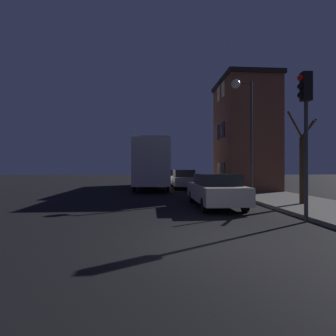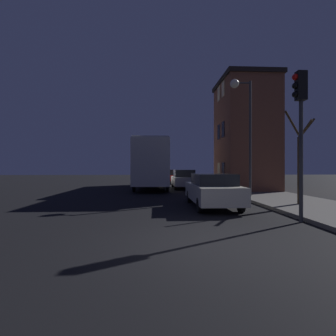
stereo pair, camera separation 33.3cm
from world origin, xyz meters
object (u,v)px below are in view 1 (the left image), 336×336
Objects in this scene: car_near_lane at (215,190)px; car_far_lane at (175,176)px; bare_tree at (302,162)px; streetlamp at (244,111)px; car_mid_lane at (183,179)px; bus at (151,161)px; traffic_light at (305,115)px.

car_near_lane is 0.95× the size of car_far_lane.
bare_tree is 4.00m from car_near_lane.
bare_tree is 0.83× the size of car_far_lane.
streetlamp is 8.49m from car_mid_lane.
streetlamp is 4.76m from bare_tree.
traffic_light is at bearing -71.19° from bus.
car_far_lane is at bearing 101.78° from bare_tree.
car_mid_lane is 0.92× the size of car_far_lane.
car_mid_lane is (2.66, -0.44, -1.47)m from bus.
car_mid_lane is (-3.91, 10.43, -1.15)m from bare_tree.
streetlamp reaches higher than traffic_light.
traffic_light is 0.46× the size of bus.
bus is (-6.57, 10.86, 0.31)m from bare_tree.
bare_tree is (1.36, -3.45, -2.97)m from streetlamp.
streetlamp is 15.71m from car_far_lane.
bus is 2.31× the size of car_mid_lane.
bare_tree is (1.80, 3.13, -1.40)m from traffic_light.
bus is at bearing 108.81° from traffic_light.
streetlamp is at bearing 111.53° from bare_tree.
traffic_light is at bearing -119.94° from bare_tree.
bare_tree is at bearing -69.46° from car_mid_lane.
traffic_light reaches higher than car_far_lane.
car_far_lane is (-0.03, 18.19, 0.03)m from car_near_lane.
car_mid_lane is at bearing -9.31° from bus.
car_mid_lane is at bearing 98.82° from traffic_light.
streetlamp is 1.38× the size of car_far_lane.
bare_tree is 11.19m from car_mid_lane.
streetlamp is 6.78m from traffic_light.
traffic_light is 0.99× the size of car_far_lane.
streetlamp is 1.40× the size of traffic_light.
streetlamp is 9.44m from bus.
car_mid_lane is (-2.10, 13.56, -2.55)m from traffic_light.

